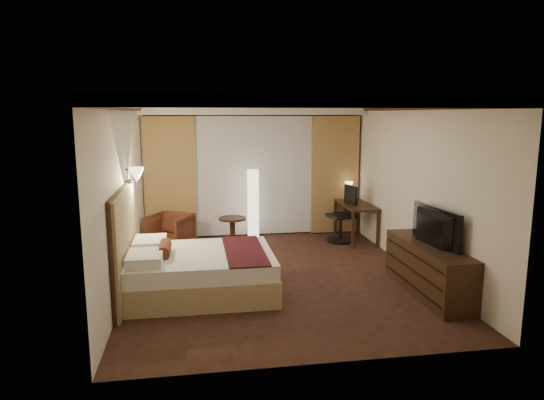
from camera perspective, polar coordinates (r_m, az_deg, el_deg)
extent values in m
cube|color=black|center=(7.73, 0.48, -8.94)|extent=(4.50, 5.50, 0.01)
cube|color=white|center=(7.31, 0.51, 11.49)|extent=(4.50, 5.50, 0.01)
cube|color=white|center=(10.10, -2.14, 3.44)|extent=(4.50, 0.02, 2.70)
cube|color=white|center=(7.37, -17.02, 0.50)|extent=(0.02, 5.50, 2.70)
cube|color=white|center=(8.09, 16.42, 1.35)|extent=(0.02, 5.50, 2.70)
cube|color=white|center=(9.78, -2.00, 10.56)|extent=(4.50, 0.50, 0.20)
cube|color=silver|center=(10.03, -2.08, 2.82)|extent=(2.48, 0.04, 2.45)
cube|color=tan|center=(9.91, -11.85, 2.52)|extent=(1.00, 0.14, 2.45)
cube|color=tan|center=(10.32, 7.38, 2.95)|extent=(1.00, 0.14, 2.45)
imported|color=#482715|center=(9.32, -11.95, -3.46)|extent=(0.96, 0.94, 0.74)
imported|color=black|center=(7.07, 17.99, -2.49)|extent=(0.74, 1.17, 0.15)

